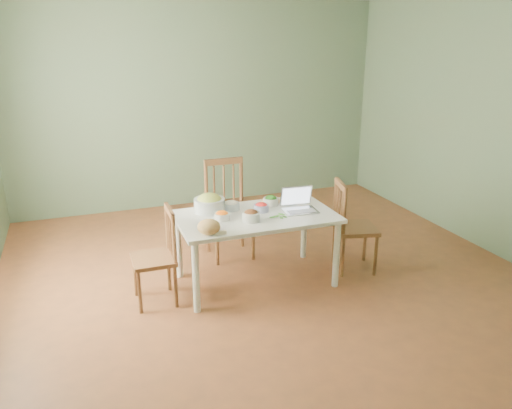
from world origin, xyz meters
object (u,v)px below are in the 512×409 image
object	(u,v)px
chair_far	(230,210)
bowl_squash	(209,203)
dining_table	(256,249)
chair_left	(153,257)
laptop	(301,201)
chair_right	(356,226)
bread_boule	(209,227)

from	to	relation	value
chair_far	bowl_squash	size ratio (longest dim) A/B	3.54
dining_table	chair_left	world-z (taller)	chair_left
bowl_squash	laptop	world-z (taller)	laptop
dining_table	chair_far	world-z (taller)	chair_far
chair_right	bowl_squash	bearing A→B (deg)	92.11
chair_right	bowl_squash	distance (m)	1.47
chair_left	chair_right	xyz separation A→B (m)	(1.99, -0.03, 0.03)
dining_table	bowl_squash	bearing A→B (deg)	147.46
bread_boule	dining_table	bearing A→B (deg)	29.71
chair_far	chair_right	xyz separation A→B (m)	(1.08, -0.73, -0.05)
dining_table	bread_boule	bearing A→B (deg)	-150.29
bread_boule	chair_left	bearing A→B (deg)	149.79
chair_far	bread_boule	xyz separation A→B (m)	(-0.48, -0.96, 0.23)
dining_table	laptop	size ratio (longest dim) A/B	4.69
bread_boule	laptop	distance (m)	0.98
dining_table	chair_right	size ratio (longest dim) A/B	1.59
chair_right	laptop	bearing A→B (deg)	103.49
chair_left	chair_right	distance (m)	1.99
dining_table	chair_far	xyz separation A→B (m)	(-0.05, 0.66, 0.17)
dining_table	chair_right	distance (m)	1.03
chair_far	laptop	world-z (taller)	chair_far
chair_right	bread_boule	size ratio (longest dim) A/B	4.72
chair_left	bread_boule	bearing A→B (deg)	60.37
chair_far	laptop	xyz separation A→B (m)	(0.47, -0.72, 0.28)
dining_table	chair_left	distance (m)	0.97
chair_right	bread_boule	world-z (taller)	chair_right
laptop	dining_table	bearing A→B (deg)	177.11
dining_table	chair_left	size ratio (longest dim) A/B	1.69
chair_left	bowl_squash	world-z (taller)	chair_left
bread_boule	laptop	bearing A→B (deg)	14.20
chair_far	bread_boule	size ratio (longest dim) A/B	5.27
chair_far	chair_right	distance (m)	1.30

